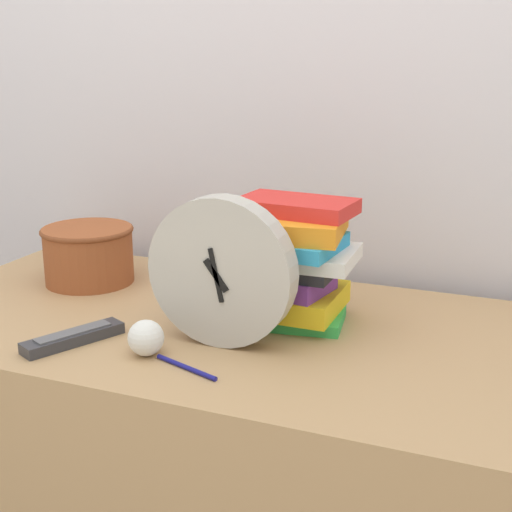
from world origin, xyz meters
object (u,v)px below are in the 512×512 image
at_px(basket, 88,252).
at_px(book_stack, 289,259).
at_px(crumpled_paper_ball, 146,338).
at_px(tv_remote, 73,337).
at_px(pen, 186,367).
at_px(desk_clock, 221,272).

bearing_deg(basket, book_stack, -7.25).
bearing_deg(basket, crumpled_paper_ball, -43.09).
bearing_deg(tv_remote, pen, -5.37).
xyz_separation_m(book_stack, basket, (-0.49, 0.06, -0.06)).
distance_m(desk_clock, tv_remote, 0.29).
distance_m(book_stack, tv_remote, 0.41).
height_order(basket, tv_remote, basket).
relative_size(book_stack, tv_remote, 1.36).
distance_m(desk_clock, pen, 0.18).
height_order(book_stack, basket, book_stack).
bearing_deg(pen, desk_clock, 85.37).
xyz_separation_m(book_stack, tv_remote, (-0.32, -0.24, -0.11)).
relative_size(crumpled_paper_ball, pen, 0.48).
distance_m(desk_clock, basket, 0.47).
bearing_deg(desk_clock, basket, 153.69).
bearing_deg(desk_clock, pen, -94.63).
bearing_deg(pen, book_stack, 72.64).
bearing_deg(basket, pen, -38.57).
xyz_separation_m(book_stack, pen, (-0.08, -0.26, -0.12)).
height_order(desk_clock, book_stack, desk_clock).
relative_size(tv_remote, crumpled_paper_ball, 3.00).
height_order(desk_clock, pen, desk_clock).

